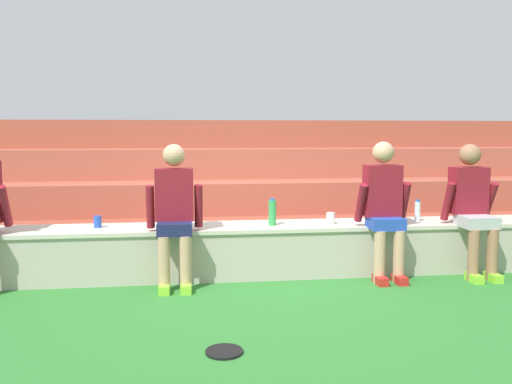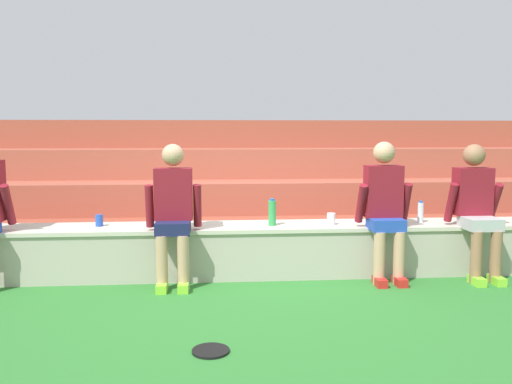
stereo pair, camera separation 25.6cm
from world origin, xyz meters
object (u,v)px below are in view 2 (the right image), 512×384
(water_bottle_near_right, at_px, (272,213))
(plastic_cup_right_end, at_px, (331,219))
(water_bottle_center_gap, at_px, (421,212))
(plastic_cup_left_end, at_px, (99,220))
(person_right_of_center, at_px, (385,206))
(frisbee, at_px, (211,351))
(person_far_right, at_px, (477,206))
(person_center, at_px, (173,210))

(water_bottle_near_right, xyz_separation_m, plastic_cup_right_end, (0.62, -0.00, -0.07))
(water_bottle_center_gap, relative_size, plastic_cup_left_end, 1.98)
(person_right_of_center, distance_m, frisbee, 2.53)
(water_bottle_near_right, height_order, frisbee, water_bottle_near_right)
(person_far_right, height_order, plastic_cup_left_end, person_far_right)
(person_center, distance_m, person_far_right, 3.07)
(frisbee, bearing_deg, plastic_cup_left_end, 119.41)
(water_bottle_center_gap, xyz_separation_m, water_bottle_near_right, (-1.60, -0.05, 0.02))
(person_center, xyz_separation_m, frisbee, (0.36, -1.67, -0.74))
(plastic_cup_right_end, height_order, plastic_cup_left_end, plastic_cup_right_end)
(frisbee, bearing_deg, person_right_of_center, 43.89)
(water_bottle_near_right, relative_size, plastic_cup_right_end, 2.30)
(person_right_of_center, bearing_deg, person_center, -179.86)
(person_right_of_center, bearing_deg, frisbee, -136.11)
(water_bottle_center_gap, bearing_deg, plastic_cup_left_end, 179.20)
(person_far_right, distance_m, frisbee, 3.28)
(frisbee, bearing_deg, water_bottle_center_gap, 41.55)
(person_center, bearing_deg, water_bottle_center_gap, 6.82)
(water_bottle_center_gap, bearing_deg, person_far_right, -30.90)
(person_far_right, bearing_deg, person_center, -179.48)
(plastic_cup_right_end, bearing_deg, water_bottle_center_gap, 3.24)
(frisbee, bearing_deg, person_far_right, 32.09)
(water_bottle_center_gap, bearing_deg, plastic_cup_right_end, -176.76)
(person_far_right, relative_size, water_bottle_center_gap, 5.82)
(water_bottle_near_right, distance_m, frisbee, 2.14)
(person_right_of_center, height_order, water_bottle_center_gap, person_right_of_center)
(water_bottle_near_right, bearing_deg, water_bottle_center_gap, 1.82)
(plastic_cup_left_end, bearing_deg, water_bottle_near_right, -3.16)
(plastic_cup_left_end, bearing_deg, person_right_of_center, -6.97)
(water_bottle_center_gap, bearing_deg, person_center, -173.18)
(frisbee, bearing_deg, person_center, 102.21)
(water_bottle_center_gap, bearing_deg, water_bottle_near_right, -178.18)
(water_bottle_center_gap, distance_m, frisbee, 3.05)
(plastic_cup_left_end, xyz_separation_m, frisbee, (1.14, -2.03, -0.58))
(person_right_of_center, xyz_separation_m, frisbee, (-1.74, -1.68, -0.75))
(frisbee, bearing_deg, water_bottle_near_right, 71.80)
(person_far_right, height_order, water_bottle_center_gap, person_far_right)
(plastic_cup_left_end, bearing_deg, person_center, -24.61)
(water_bottle_near_right, height_order, plastic_cup_left_end, water_bottle_near_right)
(person_center, xyz_separation_m, water_bottle_center_gap, (2.60, 0.31, -0.10))
(person_far_right, xyz_separation_m, water_bottle_center_gap, (-0.47, 0.28, -0.10))
(person_right_of_center, relative_size, plastic_cup_left_end, 11.75)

